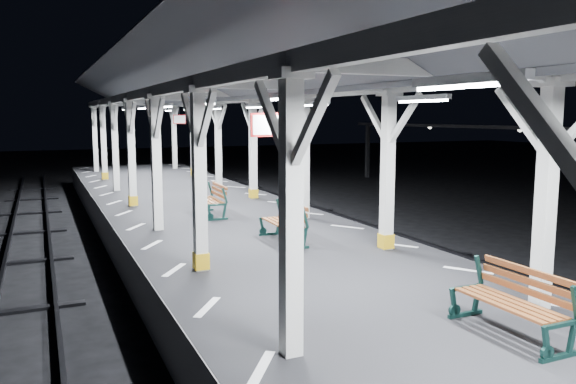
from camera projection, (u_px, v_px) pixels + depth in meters
ground at (351, 345)px, 9.38m from camera, size 120.00×120.00×0.00m
platform at (351, 316)px, 9.31m from camera, size 6.00×50.00×1.00m
hazard_stripes_left at (207, 307)px, 8.26m from camera, size 1.00×48.00×0.01m
hazard_stripes_right at (468, 270)px, 10.23m from camera, size 1.00×48.00×0.01m
track_right at (565, 301)px, 11.38m from camera, size 2.20×60.00×0.16m
canopy at (356, 67)px, 8.74m from camera, size 5.40×49.00×4.65m
bench_near at (515, 300)px, 7.17m from camera, size 0.62×1.61×0.87m
bench_mid at (286, 221)px, 12.52m from camera, size 0.65×1.62×0.87m
bench_far at (213, 199)px, 15.83m from camera, size 0.66×1.65×0.89m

